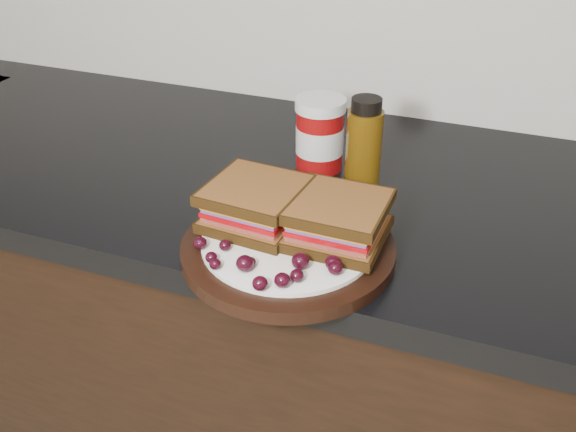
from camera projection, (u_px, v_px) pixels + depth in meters
name	position (u px, v px, depth m)	size (l,w,h in m)	color
base_cabinets	(314.00, 387.00, 1.27)	(3.96, 0.58, 0.86)	black
countertop	(319.00, 189.00, 1.04)	(3.98, 0.60, 0.04)	black
plate	(288.00, 249.00, 0.84)	(0.28, 0.28, 0.02)	black
sandwich_left	(256.00, 204.00, 0.85)	(0.12, 0.12, 0.06)	brown
sandwich_right	(338.00, 220.00, 0.82)	(0.12, 0.12, 0.06)	brown
grape_0	(200.00, 243.00, 0.81)	(0.02, 0.02, 0.02)	black
grape_1	(225.00, 245.00, 0.81)	(0.02, 0.02, 0.01)	black
grape_2	(211.00, 257.00, 0.79)	(0.02, 0.02, 0.01)	black
grape_3	(215.00, 264.00, 0.77)	(0.01, 0.01, 0.01)	black
grape_4	(245.00, 263.00, 0.77)	(0.02, 0.02, 0.02)	black
grape_5	(250.00, 262.00, 0.78)	(0.01, 0.01, 0.01)	black
grape_6	(260.00, 283.00, 0.74)	(0.02, 0.02, 0.02)	black
grape_7	(282.00, 280.00, 0.74)	(0.02, 0.02, 0.02)	black
grape_8	(297.00, 276.00, 0.75)	(0.02, 0.02, 0.02)	black
grape_9	(300.00, 261.00, 0.77)	(0.02, 0.02, 0.02)	black
grape_10	(335.00, 268.00, 0.76)	(0.02, 0.02, 0.02)	black
grape_11	(333.00, 263.00, 0.77)	(0.02, 0.02, 0.02)	black
grape_12	(347.00, 259.00, 0.78)	(0.02, 0.02, 0.01)	black
grape_13	(365.00, 245.00, 0.80)	(0.02, 0.02, 0.02)	black
grape_14	(354.00, 235.00, 0.83)	(0.02, 0.02, 0.02)	black
grape_15	(339.00, 232.00, 0.83)	(0.02, 0.02, 0.02)	black
grape_16	(281.00, 206.00, 0.89)	(0.02, 0.02, 0.02)	black
grape_17	(260.00, 212.00, 0.87)	(0.02, 0.02, 0.02)	black
grape_18	(251.00, 208.00, 0.88)	(0.02, 0.02, 0.02)	black
grape_19	(239.00, 215.00, 0.86)	(0.02, 0.02, 0.02)	black
grape_20	(243.00, 230.00, 0.84)	(0.02, 0.02, 0.02)	black
grape_21	(242.00, 233.00, 0.83)	(0.02, 0.02, 0.02)	black
grape_22	(265.00, 220.00, 0.86)	(0.02, 0.02, 0.02)	black
grape_23	(235.00, 208.00, 0.88)	(0.02, 0.02, 0.02)	black
grape_24	(236.00, 224.00, 0.85)	(0.02, 0.02, 0.02)	black
condiment_jar	(320.00, 134.00, 1.03)	(0.08, 0.08, 0.12)	maroon
oil_bottle	(364.00, 146.00, 0.96)	(0.05, 0.05, 0.15)	#4B3007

